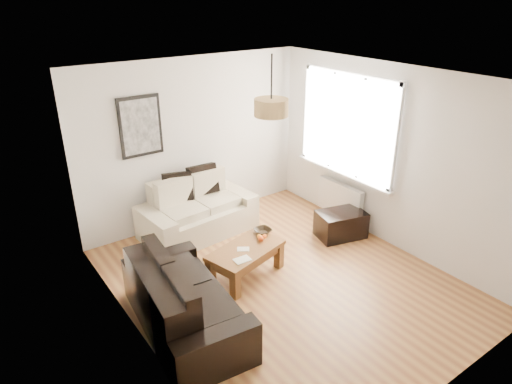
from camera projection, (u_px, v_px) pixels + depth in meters
floor at (283, 281)px, 5.93m from camera, size 4.50×4.50×0.00m
ceiling at (289, 79)px, 4.86m from camera, size 3.80×4.50×0.00m
wall_back at (194, 142)px, 7.06m from camera, size 3.80×0.04×2.60m
wall_front at (458, 280)px, 3.73m from camera, size 3.80×0.04×2.60m
wall_left at (133, 236)px, 4.39m from camera, size 0.04×4.50×2.60m
wall_right at (390, 158)px, 6.41m from camera, size 0.04×4.50×2.60m
window_bay at (348, 125)px, 6.86m from camera, size 0.14×1.90×1.60m
radiator at (340, 199)px, 7.34m from camera, size 0.10×0.90×0.52m
poster at (140, 126)px, 6.42m from camera, size 0.62×0.04×0.87m
pendant_shade at (271, 107)px, 5.24m from camera, size 0.40×0.40×0.20m
loveseat_cream at (198, 208)px, 6.94m from camera, size 1.77×1.06×0.84m
sofa_leather at (185, 297)px, 4.97m from camera, size 1.08×1.92×0.80m
coffee_table at (246, 262)px, 5.96m from camera, size 1.12×0.79×0.41m
ottoman at (341, 224)px, 6.92m from camera, size 0.80×0.62×0.41m
cushion_left at (178, 187)px, 6.85m from camera, size 0.46×0.27×0.44m
cushion_right at (203, 180)px, 7.08m from camera, size 0.47×0.17×0.46m
fruit_bowl at (263, 231)px, 6.24m from camera, size 0.24×0.24×0.06m
orange_a at (261, 239)px, 6.01m from camera, size 0.08×0.08×0.07m
orange_b at (265, 236)px, 6.08m from camera, size 0.07×0.07×0.06m
orange_c at (259, 236)px, 6.07m from camera, size 0.07×0.07×0.06m
papers at (242, 260)px, 5.63m from camera, size 0.22×0.16×0.01m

